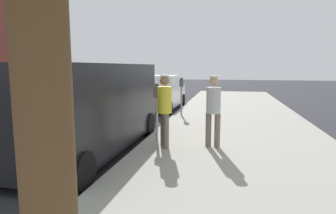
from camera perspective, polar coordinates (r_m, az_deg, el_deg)
The scene contains 8 objects.
ground_plane at distance 8.27m, azimuth -11.21°, elevation -6.81°, with size 80.00×80.00×0.00m, color #2D2D33.
sidewalk_slab at distance 7.63m, azimuth 14.00°, elevation -7.57°, with size 5.00×32.00×0.15m, color #9E998E.
parking_meter_near at distance 7.54m, azimuth -2.23°, elevation 1.05°, with size 0.14×0.18×1.52m.
parking_meter_far at distance 11.50m, azimuth 2.66°, elevation 3.42°, with size 0.14×0.18×1.52m.
pedestrian_in_gray at distance 7.00m, azimuth 8.89°, elevation 0.09°, with size 0.35×0.34×1.72m.
pedestrian_in_yellow at distance 6.90m, azimuth -0.67°, elevation 0.18°, with size 0.34×0.34×1.74m.
parked_van at distance 7.20m, azimuth -15.74°, elevation 0.22°, with size 2.16×5.21×2.15m.
parked_sedan_ahead at distance 14.45m, azimuth -1.67°, elevation 2.63°, with size 2.02×4.44×1.65m.
Camera 1 is at (3.16, -7.36, 2.08)m, focal length 31.05 mm.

